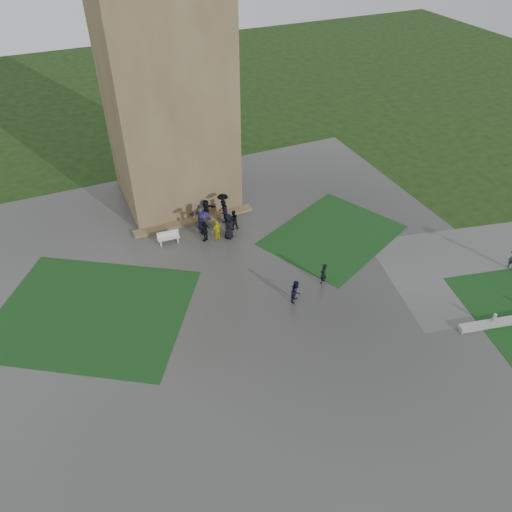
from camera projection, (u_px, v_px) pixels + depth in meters
name	position (u px, v px, depth m)	size (l,w,h in m)	color
ground	(251.00, 315.00, 29.21)	(120.00, 120.00, 0.00)	black
plaza	(238.00, 294.00, 30.64)	(34.00, 34.00, 0.02)	#373734
lawn_inset_left	(92.00, 312.00, 29.39)	(11.00, 9.00, 0.01)	#123314
lawn_inset_right	(333.00, 235.00, 35.48)	(9.00, 7.00, 0.01)	#123314
tower	(165.00, 81.00, 34.45)	(8.00, 8.00, 18.00)	brown
tower_plinth	(194.00, 220.00, 36.76)	(9.00, 0.80, 0.22)	brown
bench	(168.00, 237.00, 34.52)	(1.53, 0.57, 0.87)	silver
visitor_cluster	(214.00, 218.00, 35.30)	(3.28, 3.84, 2.43)	black
pedestrian_mid	(296.00, 291.00, 29.72)	(0.73, 0.42, 1.51)	black
pedestrian_near	(323.00, 273.00, 31.04)	(0.53, 0.35, 1.46)	black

